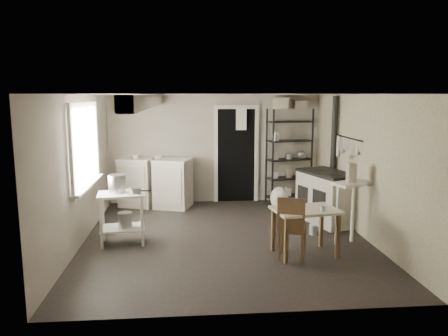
{
  "coord_description": "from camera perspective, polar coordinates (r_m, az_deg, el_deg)",
  "views": [
    {
      "loc": [
        -0.61,
        -6.77,
        2.29
      ],
      "look_at": [
        0.0,
        0.3,
        1.1
      ],
      "focal_mm": 35.0,
      "sensor_mm": 36.0,
      "label": 1
    }
  ],
  "objects": [
    {
      "name": "window",
      "position": [
        7.2,
        -17.84,
        2.76
      ],
      "size": [
        0.12,
        1.76,
        1.28
      ],
      "primitive_type": null,
      "color": "silver",
      "rests_on": "wall_left"
    },
    {
      "name": "ceiling",
      "position": [
        6.8,
        0.22,
        9.6
      ],
      "size": [
        5.0,
        5.0,
        0.0
      ],
      "primitive_type": "plane",
      "rotation": [
        3.14,
        0.0,
        0.0
      ],
      "color": "silver",
      "rests_on": "wall_back"
    },
    {
      "name": "ceiling_beam",
      "position": [
        6.8,
        -10.02,
        8.62
      ],
      "size": [
        0.18,
        5.0,
        0.18
      ],
      "primitive_type": null,
      "color": "silver",
      "rests_on": "ceiling"
    },
    {
      "name": "stove",
      "position": [
        8.15,
        13.33,
        -3.87
      ],
      "size": [
        0.97,
        1.31,
        0.92
      ],
      "primitive_type": null,
      "rotation": [
        0.0,
        0.0,
        0.3
      ],
      "color": "beige",
      "rests_on": "ground"
    },
    {
      "name": "floor_crock",
      "position": [
        7.47,
        11.57,
        -7.92
      ],
      "size": [
        0.14,
        0.14,
        0.17
      ],
      "primitive_type": "cylinder",
      "rotation": [
        0.0,
        0.0,
        0.07
      ],
      "color": "silver",
      "rests_on": "ground"
    },
    {
      "name": "flour_sack",
      "position": [
        8.97,
        7.23,
        -3.77
      ],
      "size": [
        0.38,
        0.32,
        0.44
      ],
      "primitive_type": "ellipsoid",
      "rotation": [
        0.0,
        0.0,
        -0.02
      ],
      "color": "white",
      "rests_on": "ground"
    },
    {
      "name": "shelf_jar",
      "position": [
        9.27,
        6.67,
        3.77
      ],
      "size": [
        0.12,
        0.12,
        0.2
      ],
      "primitive_type": "imported",
      "rotation": [
        0.0,
        0.0,
        0.41
      ],
      "color": "silver",
      "rests_on": "shelf_rack"
    },
    {
      "name": "side_ledge",
      "position": [
        7.15,
        16.32,
        -5.95
      ],
      "size": [
        0.71,
        0.55,
        0.96
      ],
      "primitive_type": null,
      "rotation": [
        0.0,
        0.0,
        0.39
      ],
      "color": "silver",
      "rests_on": "ground"
    },
    {
      "name": "shelf_rack",
      "position": [
        9.43,
        8.49,
        1.24
      ],
      "size": [
        1.01,
        0.58,
        2.01
      ],
      "primitive_type": null,
      "rotation": [
        0.0,
        0.0,
        0.23
      ],
      "color": "black",
      "rests_on": "ground"
    },
    {
      "name": "utensil_rail",
      "position": [
        7.92,
        15.84,
        3.79
      ],
      "size": [
        0.06,
        1.2,
        0.44
      ],
      "primitive_type": null,
      "color": "#A6A6A8",
      "rests_on": "wall_right"
    },
    {
      "name": "wall_left",
      "position": [
        7.06,
        -18.29,
        -0.26
      ],
      "size": [
        0.02,
        5.0,
        2.3
      ],
      "primitive_type": "cube",
      "color": "#A59B8D",
      "rests_on": "ground"
    },
    {
      "name": "storage_box_a",
      "position": [
        9.31,
        7.57,
        7.71
      ],
      "size": [
        0.42,
        0.4,
        0.23
      ],
      "primitive_type": "cube",
      "rotation": [
        0.0,
        0.0,
        -0.42
      ],
      "color": "#BFB199",
      "rests_on": "shelf_rack"
    },
    {
      "name": "stockpot",
      "position": [
        6.91,
        -13.8,
        -2.02
      ],
      "size": [
        0.34,
        0.34,
        0.29
      ],
      "primitive_type": "cylinder",
      "rotation": [
        0.0,
        0.0,
        -0.36
      ],
      "color": "#A6A6A8",
      "rests_on": "prep_table"
    },
    {
      "name": "floor",
      "position": [
        7.17,
        0.21,
        -9.1
      ],
      "size": [
        5.0,
        5.0,
        0.0
      ],
      "primitive_type": "plane",
      "color": "black",
      "rests_on": "ground"
    },
    {
      "name": "wall_right",
      "position": [
        7.44,
        17.75,
        0.24
      ],
      "size": [
        0.02,
        5.0,
        2.3
      ],
      "primitive_type": "cube",
      "color": "#A59B8D",
      "rests_on": "ground"
    },
    {
      "name": "storage_box_b",
      "position": [
        9.44,
        9.9,
        7.55
      ],
      "size": [
        0.27,
        0.25,
        0.17
      ],
      "primitive_type": "cube",
      "rotation": [
        0.0,
        0.0,
        -0.03
      ],
      "color": "#BFB199",
      "rests_on": "shelf_rack"
    },
    {
      "name": "oats_box",
      "position": [
        7.01,
        16.27,
        -1.38
      ],
      "size": [
        0.15,
        0.22,
        0.3
      ],
      "primitive_type": "cube",
      "rotation": [
        0.0,
        0.0,
        -0.14
      ],
      "color": "#BFB199",
      "rests_on": "side_ledge"
    },
    {
      "name": "chair",
      "position": [
        6.27,
        8.92,
        -7.34
      ],
      "size": [
        0.49,
        0.5,
        0.91
      ],
      "primitive_type": null,
      "rotation": [
        0.0,
        0.0,
        -0.36
      ],
      "color": "brown",
      "rests_on": "ground"
    },
    {
      "name": "stovepipe",
      "position": [
        8.47,
        14.2,
        4.49
      ],
      "size": [
        0.12,
        0.12,
        1.49
      ],
      "primitive_type": null,
      "rotation": [
        0.0,
        0.0,
        -0.05
      ],
      "color": "black",
      "rests_on": "stove"
    },
    {
      "name": "wall_front",
      "position": [
        4.46,
        3.09,
        -5.29
      ],
      "size": [
        4.5,
        0.02,
        2.3
      ],
      "primitive_type": "cube",
      "color": "#A59B8D",
      "rests_on": "ground"
    },
    {
      "name": "saucepan",
      "position": [
        6.77,
        -11.57,
        -2.95
      ],
      "size": [
        0.19,
        0.19,
        0.1
      ],
      "primitive_type": "cylinder",
      "rotation": [
        0.0,
        0.0,
        -0.03
      ],
      "color": "#A6A6A8",
      "rests_on": "prep_table"
    },
    {
      "name": "work_table",
      "position": [
        6.44,
        10.52,
        -7.88
      ],
      "size": [
        0.99,
        0.77,
        0.68
      ],
      "primitive_type": null,
      "rotation": [
        0.0,
        0.0,
        0.16
      ],
      "color": "beige",
      "rests_on": "ground"
    },
    {
      "name": "counter_cup",
      "position": [
        8.98,
        -11.54,
        0.89
      ],
      "size": [
        0.17,
        0.17,
        0.11
      ],
      "primitive_type": "imported",
      "rotation": [
        0.0,
        0.0,
        -0.36
      ],
      "color": "silver",
      "rests_on": "base_cabinets"
    },
    {
      "name": "base_cabinets",
      "position": [
        9.16,
        -8.92,
        -2.13
      ],
      "size": [
        1.65,
        1.08,
        1.0
      ],
      "primitive_type": null,
      "rotation": [
        0.0,
        0.0,
        -0.31
      ],
      "color": "beige",
      "rests_on": "ground"
    },
    {
      "name": "wall_back",
      "position": [
        9.36,
        -1.15,
        2.52
      ],
      "size": [
        4.5,
        0.02,
        2.3
      ],
      "primitive_type": "cube",
      "color": "#A59B8D",
      "rests_on": "ground"
    },
    {
      "name": "mixing_bowl",
      "position": [
        9.07,
        -8.67,
        0.94
      ],
      "size": [
        0.38,
        0.38,
        0.07
      ],
      "primitive_type": "imported",
      "rotation": [
        0.0,
        0.0,
        0.37
      ],
      "color": "silver",
      "rests_on": "base_cabinets"
    },
    {
      "name": "bucket",
      "position": [
        6.95,
        -12.8,
        -6.63
      ],
      "size": [
        0.24,
        0.24,
        0.24
      ],
      "primitive_type": "cylinder",
      "rotation": [
        0.0,
        0.0,
        -0.12
      ],
      "color": "#A6A6A8",
      "rests_on": "prep_table"
    },
    {
      "name": "table_cup",
      "position": [
        6.25,
        12.84,
        -4.5
      ],
      "size": [
        0.1,
        0.1,
        0.08
      ],
      "primitive_type": "imported",
      "rotation": [
        0.0,
        0.0,
        -0.16
      ],
      "color": "silver",
      "rests_on": "work_table"
    },
    {
      "name": "prep_table",
      "position": [
        6.98,
        -13.16,
        -6.46
      ],
      "size": [
        0.76,
        0.58,
        0.8
      ],
      "primitive_type": null,
      "rotation": [
        0.0,
        0.0,
        0.12
      ],
      "color": "silver",
      "rests_on": "ground"
    },
    {
      "name": "doorway",
      "position": [
        9.39,
        1.6,
        1.61
      ],
      "size": [
        0.96,
        0.1,
        2.08
      ],
      "primitive_type": null,
      "color": "silver",
      "rests_on": "ground"
    },
    {
      "name": "wallpaper_panel",
      "position": [
        7.43,
        17.68,
        0.24
      ],
      "size": [
        0.01,
        5.0,
        2.3
      ],
      "primitive_type": null,
      "color": "#B9B196",
      "rests_on": "wall_right"
    }
  ]
}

